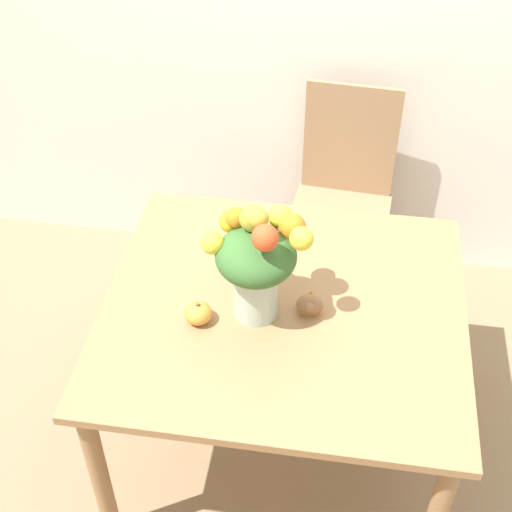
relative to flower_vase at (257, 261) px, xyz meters
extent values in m
plane|color=#8E7556|center=(0.08, 0.04, -0.94)|extent=(12.00, 12.00, 0.00)
cube|color=#9E754C|center=(0.08, 0.04, -0.22)|extent=(1.15, 1.06, 0.03)
cylinder|color=#9E754C|center=(-0.43, -0.43, -0.59)|extent=(0.06, 0.06, 0.70)
cylinder|color=#9E754C|center=(-0.43, 0.50, -0.59)|extent=(0.06, 0.06, 0.70)
cylinder|color=#9E754C|center=(0.60, 0.50, -0.59)|extent=(0.06, 0.06, 0.70)
cylinder|color=#B2CCBC|center=(0.00, -0.01, -0.12)|extent=(0.14, 0.14, 0.19)
cylinder|color=silver|center=(0.00, -0.01, -0.17)|extent=(0.12, 0.12, 0.08)
cylinder|color=#38662D|center=(0.03, -0.01, -0.08)|extent=(0.01, 0.01, 0.23)
cylinder|color=#38662D|center=(0.01, 0.02, -0.08)|extent=(0.01, 0.00, 0.23)
cylinder|color=#38662D|center=(-0.02, 0.01, -0.08)|extent=(0.01, 0.00, 0.23)
cylinder|color=#38662D|center=(-0.02, -0.02, -0.08)|extent=(0.01, 0.00, 0.23)
cylinder|color=#38662D|center=(0.01, -0.03, -0.08)|extent=(0.01, 0.01, 0.23)
ellipsoid|color=#38662D|center=(0.00, -0.01, 0.03)|extent=(0.24, 0.24, 0.15)
sphere|color=#AD9E33|center=(-0.02, 0.04, 0.13)|extent=(0.08, 0.08, 0.08)
sphere|color=yellow|center=(0.05, 0.11, 0.09)|extent=(0.08, 0.08, 0.08)
sphere|color=yellow|center=(0.13, -0.02, 0.12)|extent=(0.07, 0.07, 0.07)
sphere|color=#D64C23|center=(0.03, -0.07, 0.15)|extent=(0.08, 0.08, 0.08)
sphere|color=yellow|center=(-0.10, 0.10, 0.06)|extent=(0.07, 0.07, 0.07)
sphere|color=orange|center=(0.09, 0.06, 0.09)|extent=(0.08, 0.08, 0.08)
sphere|color=yellow|center=(-0.13, -0.01, 0.07)|extent=(0.07, 0.07, 0.07)
sphere|color=#AD9E33|center=(0.00, -0.01, 0.17)|extent=(0.06, 0.06, 0.06)
sphere|color=orange|center=(-0.07, 0.07, 0.10)|extent=(0.07, 0.07, 0.07)
ellipsoid|color=gold|center=(-0.17, -0.07, -0.18)|extent=(0.09, 0.09, 0.07)
cylinder|color=brown|center=(-0.17, -0.07, -0.14)|extent=(0.01, 0.01, 0.01)
ellipsoid|color=#936642|center=(0.17, 0.02, -0.18)|extent=(0.09, 0.06, 0.07)
cone|color=orange|center=(0.17, 0.04, -0.17)|extent=(0.09, 0.09, 0.07)
sphere|color=#936642|center=(0.17, -0.02, -0.15)|extent=(0.03, 0.03, 0.03)
cube|color=#9E7A56|center=(0.23, 0.87, -0.49)|extent=(0.45, 0.45, 0.02)
cylinder|color=#9E7A56|center=(0.04, 0.71, -0.72)|extent=(0.04, 0.04, 0.44)
cylinder|color=#9E7A56|center=(0.38, 0.69, -0.72)|extent=(0.04, 0.04, 0.44)
cylinder|color=#9E7A56|center=(0.07, 1.05, -0.72)|extent=(0.04, 0.04, 0.44)
cylinder|color=#9E7A56|center=(0.41, 1.03, -0.72)|extent=(0.04, 0.04, 0.44)
cube|color=#9E7A56|center=(0.24, 1.07, -0.22)|extent=(0.40, 0.05, 0.52)
camera|label=1|loc=(0.24, -1.57, 1.41)|focal=50.00mm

